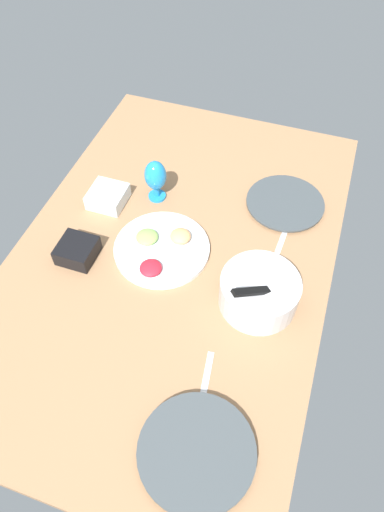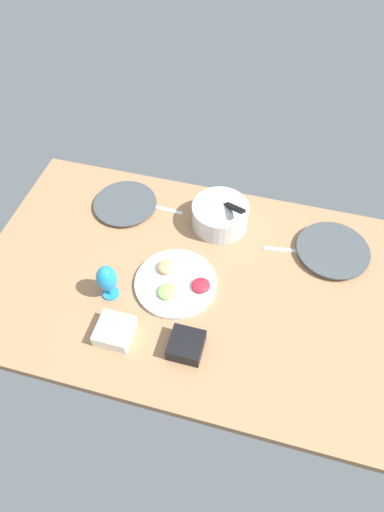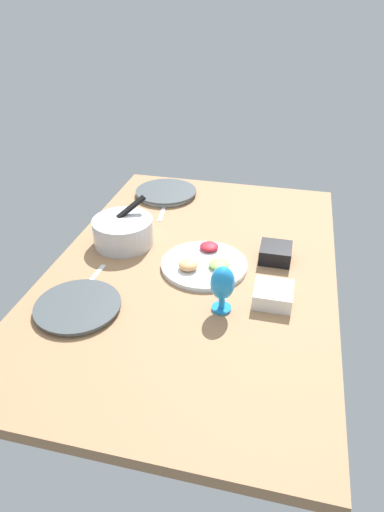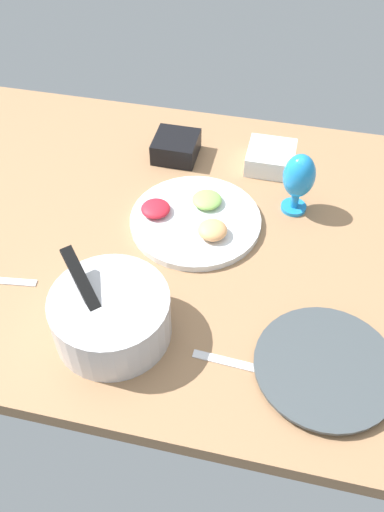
% 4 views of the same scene
% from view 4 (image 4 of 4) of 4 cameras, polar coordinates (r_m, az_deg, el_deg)
% --- Properties ---
extents(ground_plane, '(1.60, 1.04, 0.04)m').
position_cam_4_polar(ground_plane, '(1.36, -0.01, 1.63)').
color(ground_plane, '#99704C').
extents(dinner_plate_left, '(0.28, 0.28, 0.02)m').
position_cam_4_polar(dinner_plate_left, '(1.14, 13.52, -11.05)').
color(dinner_plate_left, silver).
rests_on(dinner_plate_left, ground_plane).
extents(mixing_bowl, '(0.24, 0.24, 0.17)m').
position_cam_4_polar(mixing_bowl, '(1.13, -8.32, -5.96)').
color(mixing_bowl, silver).
rests_on(mixing_bowl, ground_plane).
extents(fruit_platter, '(0.32, 0.32, 0.05)m').
position_cam_4_polar(fruit_platter, '(1.37, 0.32, 3.77)').
color(fruit_platter, silver).
rests_on(fruit_platter, ground_plane).
extents(hurricane_glass_blue, '(0.08, 0.08, 0.16)m').
position_cam_4_polar(hurricane_glass_blue, '(1.37, 10.89, 7.85)').
color(hurricane_glass_blue, '#1E88D8').
rests_on(hurricane_glass_blue, ground_plane).
extents(square_bowl_black, '(0.12, 0.12, 0.06)m').
position_cam_4_polar(square_bowl_black, '(1.56, -1.65, 11.22)').
color(square_bowl_black, black).
rests_on(square_bowl_black, ground_plane).
extents(square_bowl_white, '(0.13, 0.13, 0.06)m').
position_cam_4_polar(square_bowl_white, '(1.54, 8.08, 10.03)').
color(square_bowl_white, white).
rests_on(square_bowl_white, ground_plane).
extents(fork_by_left_plate, '(0.18, 0.03, 0.01)m').
position_cam_4_polar(fork_by_left_plate, '(1.12, 4.62, -10.92)').
color(fork_by_left_plate, silver).
rests_on(fork_by_left_plate, ground_plane).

